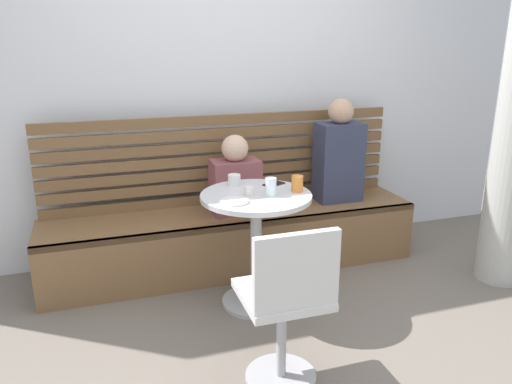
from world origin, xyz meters
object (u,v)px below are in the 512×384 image
(booth_bench, at_px, (234,240))
(cafe_table, at_px, (256,228))
(white_chair, at_px, (287,302))
(cup_tumbler_orange, at_px, (297,184))
(phone_on_table, at_px, (274,184))
(person_adult, at_px, (339,156))
(cup_water_clear, at_px, (271,187))
(person_child_left, at_px, (235,179))
(cup_ceramic_white, at_px, (234,180))
(cup_espresso_small, at_px, (249,191))
(plate_small, at_px, (234,201))

(booth_bench, height_order, cafe_table, cafe_table)
(booth_bench, height_order, white_chair, white_chair)
(white_chair, height_order, cup_tumbler_orange, white_chair)
(white_chair, relative_size, phone_on_table, 6.07)
(cafe_table, relative_size, person_adult, 0.95)
(cup_water_clear, bearing_deg, cafe_table, 142.59)
(cafe_table, bearing_deg, white_chair, -97.96)
(person_child_left, distance_m, cup_ceramic_white, 0.35)
(white_chair, bearing_deg, cup_espresso_small, 85.52)
(cup_tumbler_orange, bearing_deg, booth_bench, 113.67)
(cafe_table, relative_size, phone_on_table, 5.29)
(booth_bench, relative_size, cup_espresso_small, 48.21)
(booth_bench, bearing_deg, cafe_table, -90.54)
(cup_water_clear, distance_m, plate_small, 0.25)
(cup_water_clear, bearing_deg, person_adult, 39.25)
(person_adult, height_order, person_child_left, person_adult)
(booth_bench, height_order, plate_small, plate_small)
(person_child_left, height_order, cup_espresso_small, person_child_left)
(person_adult, relative_size, cup_ceramic_white, 9.74)
(booth_bench, relative_size, person_adult, 3.47)
(white_chair, xyz_separation_m, plate_small, (-0.06, 0.70, 0.28))
(cup_espresso_small, relative_size, cup_tumbler_orange, 0.56)
(person_adult, bearing_deg, cup_ceramic_white, -159.16)
(cafe_table, bearing_deg, cup_espresso_small, -164.90)
(cup_espresso_small, xyz_separation_m, cup_water_clear, (0.13, -0.04, 0.03))
(cup_ceramic_white, bearing_deg, person_child_left, 73.16)
(booth_bench, bearing_deg, person_child_left, -3.06)
(cup_espresso_small, bearing_deg, white_chair, -94.48)
(cup_espresso_small, xyz_separation_m, cup_tumbler_orange, (0.31, -0.01, 0.02))
(white_chair, distance_m, person_adult, 1.72)
(cup_ceramic_white, bearing_deg, booth_bench, 76.28)
(cafe_table, xyz_separation_m, cup_water_clear, (0.07, -0.06, 0.28))
(person_child_left, height_order, cup_tumbler_orange, person_child_left)
(booth_bench, relative_size, cup_ceramic_white, 33.75)
(cup_ceramic_white, bearing_deg, white_chair, -92.22)
(white_chair, height_order, person_adult, person_adult)
(cup_ceramic_white, bearing_deg, phone_on_table, -15.59)
(white_chair, height_order, person_child_left, person_child_left)
(plate_small, bearing_deg, person_adult, 34.13)
(person_child_left, xyz_separation_m, cup_ceramic_white, (-0.10, -0.32, 0.09))
(booth_bench, bearing_deg, white_chair, -95.00)
(person_adult, height_order, cup_tumbler_orange, person_adult)
(cup_ceramic_white, height_order, cup_espresso_small, cup_ceramic_white)
(cup_water_clear, bearing_deg, plate_small, -166.77)
(cup_water_clear, xyz_separation_m, cup_tumbler_orange, (0.18, 0.03, -0.01))
(booth_bench, relative_size, phone_on_table, 19.29)
(booth_bench, bearing_deg, cup_water_clear, -83.48)
(phone_on_table, bearing_deg, person_adult, -82.43)
(person_child_left, height_order, phone_on_table, person_child_left)
(booth_bench, distance_m, plate_small, 0.86)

